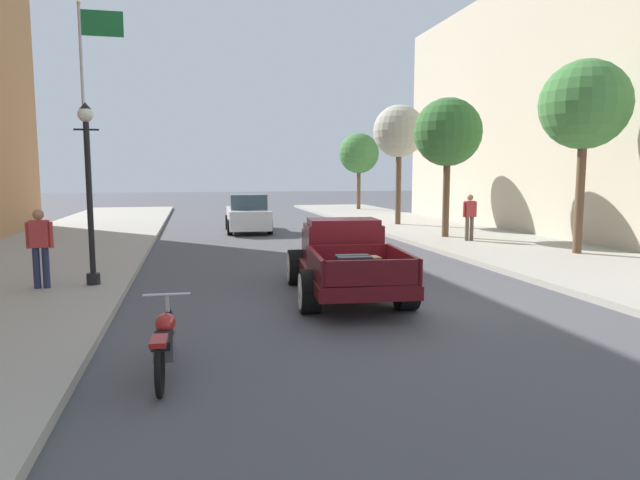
{
  "coord_description": "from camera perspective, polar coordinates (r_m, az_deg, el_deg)",
  "views": [
    {
      "loc": [
        -3.09,
        -10.27,
        2.52
      ],
      "look_at": [
        -0.24,
        2.23,
        1.0
      ],
      "focal_mm": 31.38,
      "sensor_mm": 36.0,
      "label": 1
    }
  ],
  "objects": [
    {
      "name": "hotrod_truck_maroon",
      "position": [
        11.79,
        2.39,
        -1.86
      ],
      "size": [
        2.47,
        5.04,
        1.58
      ],
      "color": "#510F14",
      "rests_on": "ground"
    },
    {
      "name": "street_tree_second",
      "position": [
        21.74,
        12.9,
        10.6
      ],
      "size": [
        2.54,
        2.54,
        5.19
      ],
      "color": "brown",
      "rests_on": "sidewalk_right"
    },
    {
      "name": "car_background_white",
      "position": [
        24.66,
        -7.38,
        2.62
      ],
      "size": [
        1.97,
        4.35,
        1.65
      ],
      "color": "silver",
      "rests_on": "ground"
    },
    {
      "name": "street_tree_nearest",
      "position": [
        18.51,
        25.38,
        12.26
      ],
      "size": [
        2.59,
        2.59,
        5.68
      ],
      "color": "brown",
      "rests_on": "sidewalk_right"
    },
    {
      "name": "motorcycle_parked",
      "position": [
        7.36,
        -15.57,
        -9.87
      ],
      "size": [
        0.62,
        2.12,
        0.93
      ],
      "color": "black",
      "rests_on": "ground"
    },
    {
      "name": "flagpole",
      "position": [
        25.06,
        -22.51,
        13.7
      ],
      "size": [
        1.74,
        0.16,
        9.16
      ],
      "color": "#B2B2B7",
      "rests_on": "sidewalk_left"
    },
    {
      "name": "street_lamp_near",
      "position": [
        12.82,
        -22.52,
        5.65
      ],
      "size": [
        0.5,
        0.32,
        3.85
      ],
      "color": "black",
      "rests_on": "sidewalk_left"
    },
    {
      "name": "pedestrian_sidewalk_left",
      "position": [
        12.93,
        -26.66,
        -0.33
      ],
      "size": [
        0.53,
        0.22,
        1.65
      ],
      "color": "#232847",
      "rests_on": "sidewalk_left"
    },
    {
      "name": "pedestrian_sidewalk_right",
      "position": [
        20.62,
        15.02,
        2.53
      ],
      "size": [
        0.53,
        0.22,
        1.65
      ],
      "color": "brown",
      "rests_on": "sidewalk_right"
    },
    {
      "name": "street_tree_farthest",
      "position": [
        38.25,
        3.99,
        8.78
      ],
      "size": [
        2.69,
        2.69,
        5.11
      ],
      "color": "brown",
      "rests_on": "sidewalk_right"
    },
    {
      "name": "street_tree_third",
      "position": [
        26.81,
        8.08,
        10.85
      ],
      "size": [
        2.43,
        2.43,
        5.58
      ],
      "color": "brown",
      "rests_on": "sidewalk_right"
    },
    {
      "name": "ground_plane",
      "position": [
        11.02,
        3.82,
        -6.48
      ],
      "size": [
        140.0,
        140.0,
        0.0
      ],
      "primitive_type": "plane",
      "color": "#47474C"
    }
  ]
}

